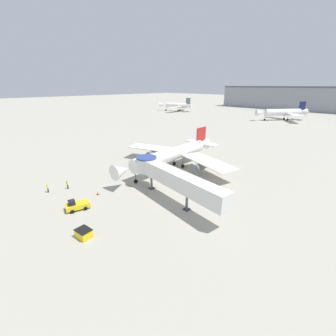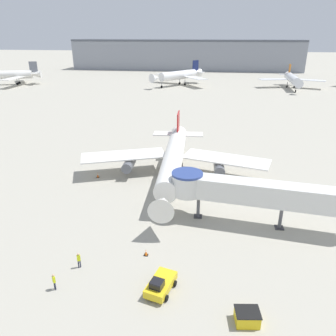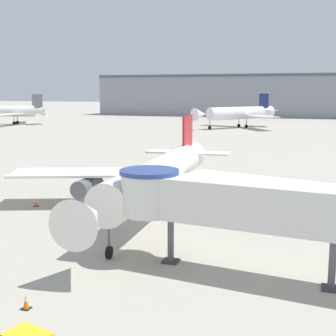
# 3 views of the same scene
# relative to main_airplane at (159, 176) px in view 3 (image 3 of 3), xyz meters

# --- Properties ---
(ground_plane) EXTENTS (800.00, 800.00, 0.00)m
(ground_plane) POSITION_rel_main_airplane_xyz_m (-0.45, -1.63, -3.76)
(ground_plane) COLOR #A8A393
(main_airplane) EXTENTS (33.02, 32.07, 8.83)m
(main_airplane) POSITION_rel_main_airplane_xyz_m (0.00, 0.00, 0.00)
(main_airplane) COLOR white
(main_airplane) RESTS_ON ground_plane
(jet_bridge) EXTENTS (22.34, 5.88, 6.36)m
(jet_bridge) POSITION_rel_main_airplane_xyz_m (10.87, -12.28, 0.92)
(jet_bridge) COLOR silver
(jet_bridge) RESTS_ON ground_plane
(traffic_cone_near_nose) EXTENTS (0.48, 0.48, 0.79)m
(traffic_cone_near_nose) POSITION_rel_main_airplane_xyz_m (-0.45, -20.67, -3.38)
(traffic_cone_near_nose) COLOR black
(traffic_cone_near_nose) RESTS_ON ground_plane
(traffic_cone_starboard_wing) EXTENTS (0.39, 0.39, 0.64)m
(traffic_cone_starboard_wing) POSITION_rel_main_airplane_xyz_m (13.11, -0.58, -3.45)
(traffic_cone_starboard_wing) COLOR black
(traffic_cone_starboard_wing) RESTS_ON ground_plane
(traffic_cone_port_wing) EXTENTS (0.49, 0.49, 0.81)m
(traffic_cone_port_wing) POSITION_rel_main_airplane_xyz_m (-12.98, -0.91, -3.37)
(traffic_cone_port_wing) COLOR black
(traffic_cone_port_wing) RESTS_ON ground_plane
(background_jet_navy_tail) EXTENTS (26.12, 27.88, 10.67)m
(background_jet_navy_tail) POSITION_rel_main_airplane_xyz_m (-10.46, 105.69, 0.93)
(background_jet_navy_tail) COLOR white
(background_jet_navy_tail) RESTS_ON ground_plane
(background_jet_gray_tail) EXTENTS (27.89, 29.51, 10.41)m
(background_jet_gray_tail) POSITION_rel_main_airplane_xyz_m (-88.37, 97.22, 0.82)
(background_jet_gray_tail) COLOR white
(background_jet_gray_tail) RESTS_ON ground_plane
(terminal_building) EXTENTS (146.55, 18.50, 18.79)m
(terminal_building) POSITION_rel_main_airplane_xyz_m (-13.82, 173.37, 5.65)
(terminal_building) COLOR gray
(terminal_building) RESTS_ON ground_plane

